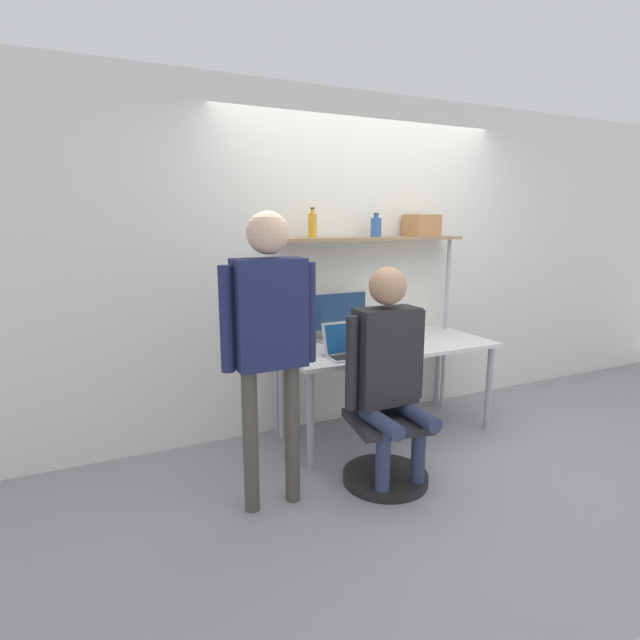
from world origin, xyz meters
The scene contains 13 objects.
ground_plane centered at (0.00, 0.00, 0.00)m, with size 12.00×12.00×0.00m, color gray.
wall_back centered at (0.00, 0.83, 1.35)m, with size 8.00×0.06×2.70m.
desk centered at (0.00, 0.41, 0.66)m, with size 1.71×0.78×0.73m.
shelf_unit centered at (0.00, 0.65, 1.35)m, with size 1.63×0.27×1.56m.
monitor centered at (-0.37, 0.65, 0.96)m, with size 0.64×0.19×0.40m.
laptop centered at (-0.45, 0.23, 0.80)m, with size 0.32×0.24×0.24m.
cell_phone centered at (-0.21, 0.14, 0.74)m, with size 0.07×0.15×0.01m.
office_chair centered at (-0.42, -0.25, 0.27)m, with size 0.56×0.56×0.90m.
person_seated centered at (-0.43, -0.29, 0.83)m, with size 0.57×0.48×1.41m.
person_standing centered at (-1.19, -0.23, 1.12)m, with size 0.57×0.24×1.74m.
bottle_blue centered at (0.04, 0.65, 1.64)m, with size 0.09×0.09×0.19m.
bottle_amber centered at (-0.52, 0.65, 1.66)m, with size 0.07×0.07×0.23m.
storage_box centered at (0.49, 0.65, 1.65)m, with size 0.24×0.24×0.18m.
Camera 1 is at (-2.10, -2.84, 1.68)m, focal length 28.00 mm.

